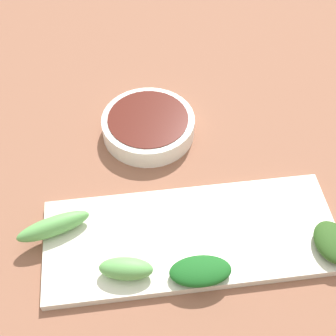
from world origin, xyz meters
The scene contains 7 objects.
tabletop centered at (0.00, 0.00, 0.01)m, with size 2.10×2.10×0.02m, color #8B5943.
sauce_bowl centered at (-0.10, -0.03, 0.04)m, with size 0.14×0.14×0.03m.
serving_plate centered at (0.09, 0.01, 0.03)m, with size 0.15×0.37×0.01m, color silver.
broccoli_leafy_0 centered at (0.13, 0.18, 0.04)m, with size 0.06×0.05×0.02m, color #2C521D.
broccoli_stalk_1 centered at (0.14, -0.08, 0.05)m, with size 0.03×0.06×0.03m, color #64B058.
broccoli_leafy_2 centered at (0.15, 0.01, 0.04)m, with size 0.04×0.07×0.02m, color #195E1F.
broccoli_stalk_3 centered at (0.07, -0.16, 0.05)m, with size 0.02×0.09×0.03m, color #61AB55.
Camera 1 is at (0.40, -0.06, 0.55)m, focal length 50.55 mm.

